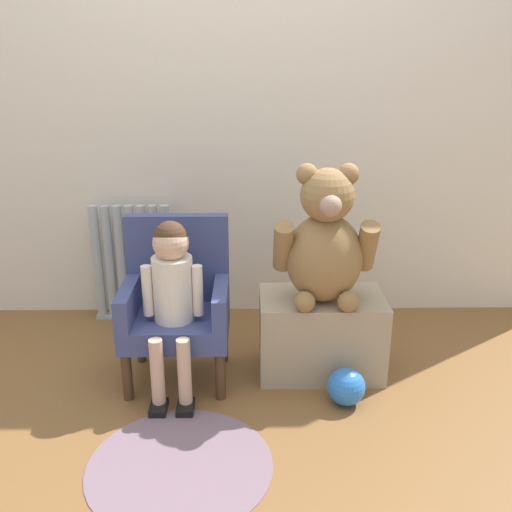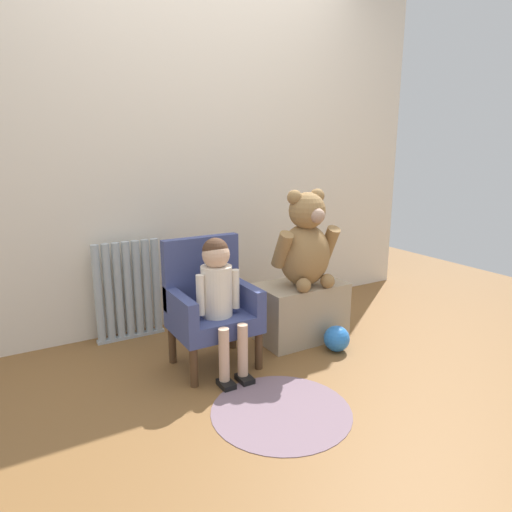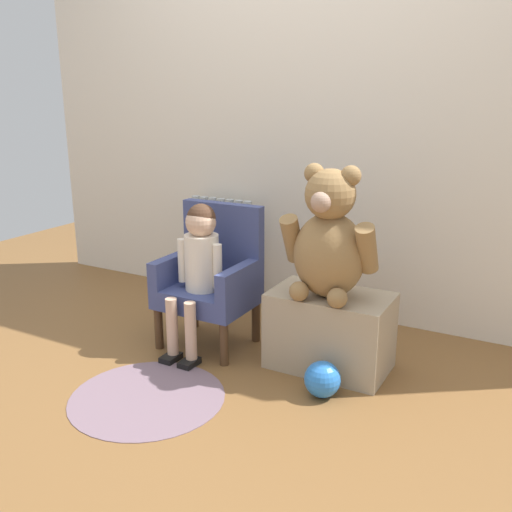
{
  "view_description": "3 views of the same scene",
  "coord_description": "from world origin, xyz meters",
  "px_view_note": "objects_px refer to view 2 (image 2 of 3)",
  "views": [
    {
      "loc": [
        0.1,
        -1.84,
        1.4
      ],
      "look_at": [
        0.13,
        0.5,
        0.55
      ],
      "focal_mm": 40.0,
      "sensor_mm": 36.0,
      "label": 1
    },
    {
      "loc": [
        -1.23,
        -1.78,
        1.23
      ],
      "look_at": [
        0.1,
        0.49,
        0.59
      ],
      "focal_mm": 32.0,
      "sensor_mm": 36.0,
      "label": 2
    },
    {
      "loc": [
        1.31,
        -1.87,
        1.27
      ],
      "look_at": [
        0.05,
        0.43,
        0.51
      ],
      "focal_mm": 40.0,
      "sensor_mm": 36.0,
      "label": 3
    }
  ],
  "objects_px": {
    "low_bench": "(301,311)",
    "radiator": "(128,291)",
    "large_teddy_bear": "(306,244)",
    "child_figure": "(219,286)",
    "toy_ball": "(337,339)",
    "child_armchair": "(210,304)",
    "floor_rug": "(281,411)"
  },
  "relations": [
    {
      "from": "low_bench",
      "to": "radiator",
      "type": "bearing_deg",
      "value": 149.37
    },
    {
      "from": "low_bench",
      "to": "large_teddy_bear",
      "type": "xyz_separation_m",
      "value": [
        -0.0,
        -0.04,
        0.45
      ]
    },
    {
      "from": "child_figure",
      "to": "large_teddy_bear",
      "type": "xyz_separation_m",
      "value": [
        0.64,
        0.09,
        0.14
      ]
    },
    {
      "from": "low_bench",
      "to": "toy_ball",
      "type": "relative_size",
      "value": 3.5
    },
    {
      "from": "child_figure",
      "to": "low_bench",
      "type": "height_order",
      "value": "child_figure"
    },
    {
      "from": "radiator",
      "to": "low_bench",
      "type": "height_order",
      "value": "radiator"
    },
    {
      "from": "toy_ball",
      "to": "child_armchair",
      "type": "bearing_deg",
      "value": 160.72
    },
    {
      "from": "radiator",
      "to": "toy_ball",
      "type": "xyz_separation_m",
      "value": [
        1.03,
        -0.84,
        -0.24
      ]
    },
    {
      "from": "low_bench",
      "to": "toy_ball",
      "type": "distance_m",
      "value": 0.3
    },
    {
      "from": "child_armchair",
      "to": "floor_rug",
      "type": "bearing_deg",
      "value": -83.8
    },
    {
      "from": "large_teddy_bear",
      "to": "child_armchair",
      "type": "bearing_deg",
      "value": 177.98
    },
    {
      "from": "low_bench",
      "to": "large_teddy_bear",
      "type": "distance_m",
      "value": 0.45
    },
    {
      "from": "low_bench",
      "to": "large_teddy_bear",
      "type": "height_order",
      "value": "large_teddy_bear"
    },
    {
      "from": "large_teddy_bear",
      "to": "toy_ball",
      "type": "height_order",
      "value": "large_teddy_bear"
    },
    {
      "from": "floor_rug",
      "to": "toy_ball",
      "type": "xyz_separation_m",
      "value": [
        0.65,
        0.38,
        0.08
      ]
    },
    {
      "from": "child_armchair",
      "to": "low_bench",
      "type": "bearing_deg",
      "value": 1.67
    },
    {
      "from": "child_figure",
      "to": "toy_ball",
      "type": "xyz_separation_m",
      "value": [
        0.72,
        -0.14,
        -0.41
      ]
    },
    {
      "from": "large_teddy_bear",
      "to": "toy_ball",
      "type": "distance_m",
      "value": 0.61
    },
    {
      "from": "child_figure",
      "to": "floor_rug",
      "type": "xyz_separation_m",
      "value": [
        0.07,
        -0.52,
        -0.49
      ]
    },
    {
      "from": "child_armchair",
      "to": "child_figure",
      "type": "distance_m",
      "value": 0.18
    },
    {
      "from": "child_figure",
      "to": "low_bench",
      "type": "distance_m",
      "value": 0.73
    },
    {
      "from": "low_bench",
      "to": "toy_ball",
      "type": "height_order",
      "value": "low_bench"
    },
    {
      "from": "low_bench",
      "to": "toy_ball",
      "type": "bearing_deg",
      "value": -73.99
    },
    {
      "from": "radiator",
      "to": "child_armchair",
      "type": "distance_m",
      "value": 0.66
    },
    {
      "from": "floor_rug",
      "to": "radiator",
      "type": "bearing_deg",
      "value": 107.23
    },
    {
      "from": "child_armchair",
      "to": "child_figure",
      "type": "height_order",
      "value": "child_figure"
    },
    {
      "from": "child_armchair",
      "to": "toy_ball",
      "type": "relative_size",
      "value": 4.56
    },
    {
      "from": "large_teddy_bear",
      "to": "child_figure",
      "type": "bearing_deg",
      "value": -171.89
    },
    {
      "from": "low_bench",
      "to": "floor_rug",
      "type": "relative_size",
      "value": 0.83
    },
    {
      "from": "child_armchair",
      "to": "floor_rug",
      "type": "distance_m",
      "value": 0.73
    },
    {
      "from": "large_teddy_bear",
      "to": "toy_ball",
      "type": "bearing_deg",
      "value": -70.35
    },
    {
      "from": "radiator",
      "to": "floor_rug",
      "type": "relative_size",
      "value": 0.96
    }
  ]
}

